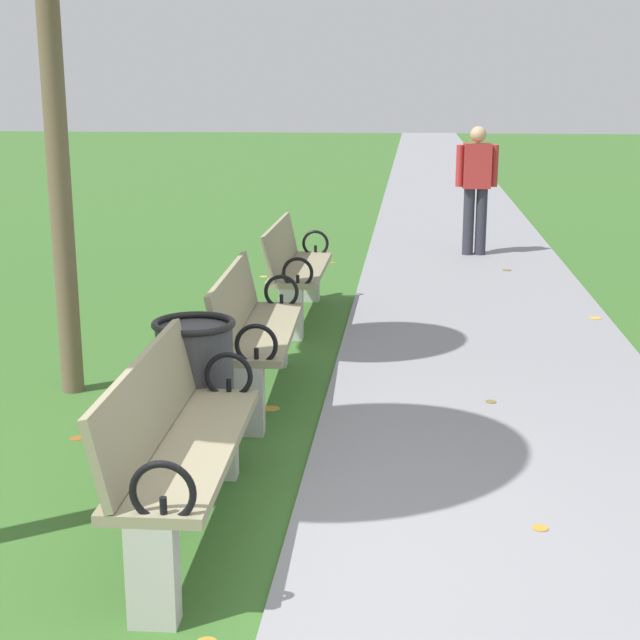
# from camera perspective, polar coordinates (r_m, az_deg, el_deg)

# --- Properties ---
(ground_plane) EXTENTS (80.00, 80.00, 0.00)m
(ground_plane) POSITION_cam_1_polar(r_m,az_deg,el_deg) (4.51, -2.38, -14.13)
(ground_plane) COLOR #386628
(paved_walkway) EXTENTS (2.43, 44.00, 0.02)m
(paved_walkway) POSITION_cam_1_polar(r_m,az_deg,el_deg) (22.05, 7.41, 8.46)
(paved_walkway) COLOR gray
(paved_walkway) RESTS_ON ground
(park_bench_1) EXTENTS (0.51, 1.61, 0.90)m
(park_bench_1) POSITION_cam_1_polar(r_m,az_deg,el_deg) (4.51, -8.62, -7.52)
(park_bench_1) COLOR gray
(park_bench_1) RESTS_ON ground
(park_bench_2) EXTENTS (0.53, 1.62, 0.90)m
(park_bench_2) POSITION_cam_1_polar(r_m,az_deg,el_deg) (6.51, -4.02, -0.60)
(park_bench_2) COLOR gray
(park_bench_2) RESTS_ON ground
(park_bench_3) EXTENTS (0.48, 1.60, 0.90)m
(park_bench_3) POSITION_cam_1_polar(r_m,az_deg,el_deg) (8.73, -1.51, 3.20)
(park_bench_3) COLOR gray
(park_bench_3) RESTS_ON ground
(pedestrian_walking) EXTENTS (0.53, 0.25, 1.62)m
(pedestrian_walking) POSITION_cam_1_polar(r_m,az_deg,el_deg) (12.11, 9.50, 8.19)
(pedestrian_walking) COLOR #2D2D38
(pedestrian_walking) RESTS_ON paved_walkway
(trash_bin) EXTENTS (0.48, 0.48, 0.84)m
(trash_bin) POSITION_cam_1_polar(r_m,az_deg,el_deg) (5.47, -7.57, -4.25)
(trash_bin) COLOR #38383D
(trash_bin) RESTS_ON ground
(scattered_leaves) EXTENTS (4.23, 9.00, 0.02)m
(scattered_leaves) POSITION_cam_1_polar(r_m,az_deg,el_deg) (6.96, 1.37, -3.66)
(scattered_leaves) COLOR gold
(scattered_leaves) RESTS_ON ground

